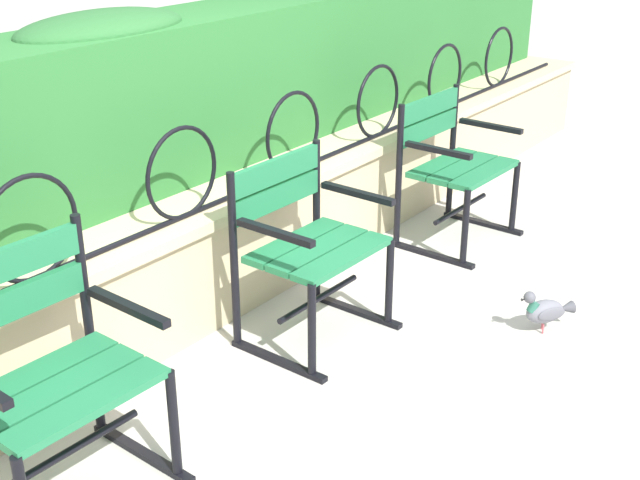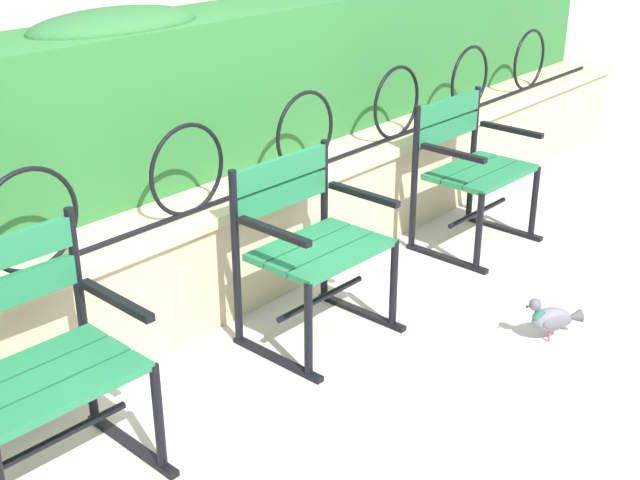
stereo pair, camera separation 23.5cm
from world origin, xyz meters
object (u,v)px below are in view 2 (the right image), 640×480
Objects in this scene: park_chair_left at (33,361)px; pigeon_near_chairs at (552,318)px; park_chair_right at (470,166)px; park_chair_centre at (308,241)px.

park_chair_left is 2.26m from pigeon_near_chairs.
park_chair_right is (2.75, 0.01, -0.01)m from park_chair_left.
park_chair_centre is at bearing -179.39° from park_chair_right.
park_chair_left reaches higher than pigeon_near_chairs.
park_chair_left reaches higher than park_chair_centre.
pigeon_near_chairs is at bearing -53.11° from park_chair_centre.
pigeon_near_chairs is at bearing -128.20° from park_chair_right.
park_chair_centre is 1.16m from pigeon_near_chairs.
park_chair_right is 3.15× the size of pigeon_near_chairs.
park_chair_right reaches higher than pigeon_near_chairs.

